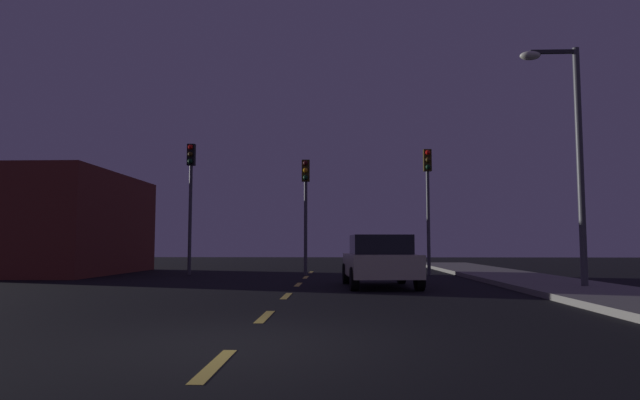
# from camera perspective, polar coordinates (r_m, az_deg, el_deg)

# --- Properties ---
(ground_plane) EXTENTS (80.00, 80.00, 0.00)m
(ground_plane) POSITION_cam_1_polar(r_m,az_deg,el_deg) (14.03, -3.28, -9.74)
(ground_plane) COLOR black
(sidewalk_curb_right) EXTENTS (3.00, 40.00, 0.15)m
(sidewalk_curb_right) POSITION_cam_1_polar(r_m,az_deg,el_deg) (15.28, 26.34, -8.57)
(sidewalk_curb_right) COLOR gray
(sidewalk_curb_right) RESTS_ON ground_plane
(lane_stripe_nearest) EXTENTS (0.16, 1.60, 0.01)m
(lane_stripe_nearest) POSITION_cam_1_polar(r_m,az_deg,el_deg) (5.98, -10.91, -16.53)
(lane_stripe_nearest) COLOR #EACC4C
(lane_stripe_nearest) RESTS_ON ground_plane
(lane_stripe_second) EXTENTS (0.16, 1.60, 0.01)m
(lane_stripe_second) POSITION_cam_1_polar(r_m,az_deg,el_deg) (9.68, -5.76, -12.00)
(lane_stripe_second) COLOR #EACC4C
(lane_stripe_second) RESTS_ON ground_plane
(lane_stripe_third) EXTENTS (0.16, 1.60, 0.01)m
(lane_stripe_third) POSITION_cam_1_polar(r_m,az_deg,el_deg) (13.43, -3.53, -9.95)
(lane_stripe_third) COLOR #EACC4C
(lane_stripe_third) RESTS_ON ground_plane
(lane_stripe_fourth) EXTENTS (0.16, 1.60, 0.01)m
(lane_stripe_fourth) POSITION_cam_1_polar(r_m,az_deg,el_deg) (17.20, -2.28, -8.79)
(lane_stripe_fourth) COLOR #EACC4C
(lane_stripe_fourth) RESTS_ON ground_plane
(lane_stripe_fifth) EXTENTS (0.16, 1.60, 0.01)m
(lane_stripe_fifth) POSITION_cam_1_polar(r_m,az_deg,el_deg) (20.99, -1.49, -8.05)
(lane_stripe_fifth) COLOR #EACC4C
(lane_stripe_fifth) RESTS_ON ground_plane
(lane_stripe_sixth) EXTENTS (0.16, 1.60, 0.01)m
(lane_stripe_sixth) POSITION_cam_1_polar(r_m,az_deg,el_deg) (24.77, -0.94, -7.53)
(lane_stripe_sixth) COLOR #EACC4C
(lane_stripe_sixth) RESTS_ON ground_plane
(traffic_signal_left) EXTENTS (0.32, 0.38, 5.44)m
(traffic_signal_left) POSITION_cam_1_polar(r_m,az_deg,el_deg) (23.39, -13.34, 1.68)
(traffic_signal_left) COLOR #4C4C51
(traffic_signal_left) RESTS_ON ground_plane
(traffic_signal_center) EXTENTS (0.32, 0.38, 4.74)m
(traffic_signal_center) POSITION_cam_1_polar(r_m,az_deg,el_deg) (22.55, -1.50, 0.65)
(traffic_signal_center) COLOR #4C4C51
(traffic_signal_center) RESTS_ON ground_plane
(traffic_signal_right) EXTENTS (0.32, 0.38, 5.15)m
(traffic_signal_right) POSITION_cam_1_polar(r_m,az_deg,el_deg) (22.82, 11.18, 1.34)
(traffic_signal_right) COLOR #4C4C51
(traffic_signal_right) RESTS_ON ground_plane
(car_stopped_ahead) EXTENTS (2.21, 3.98, 1.52)m
(car_stopped_ahead) POSITION_cam_1_polar(r_m,az_deg,el_deg) (16.28, 6.26, -6.30)
(car_stopped_ahead) COLOR beige
(car_stopped_ahead) RESTS_ON ground_plane
(street_lamp_right) EXTENTS (1.61, 0.36, 6.64)m
(street_lamp_right) POSITION_cam_1_polar(r_m,az_deg,el_deg) (16.38, 24.62, 5.49)
(street_lamp_right) COLOR #4C4C51
(street_lamp_right) RESTS_ON ground_plane
(storefront_left) EXTENTS (5.63, 8.26, 4.25)m
(storefront_left) POSITION_cam_1_polar(r_m,az_deg,el_deg) (26.08, -25.64, -2.27)
(storefront_left) COLOR maroon
(storefront_left) RESTS_ON ground_plane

